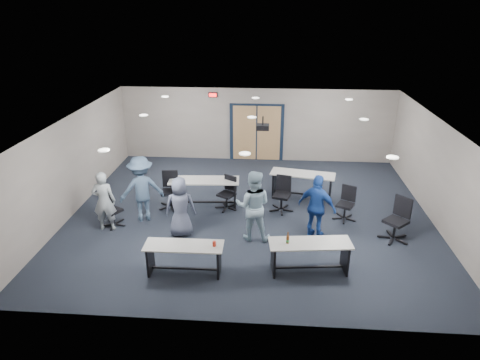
# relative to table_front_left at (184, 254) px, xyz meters

# --- Properties ---
(floor) EXTENTS (10.00, 10.00, 0.00)m
(floor) POSITION_rel_table_front_left_xyz_m (1.29, 2.97, -0.48)
(floor) COLOR black
(floor) RESTS_ON ground
(back_wall) EXTENTS (10.00, 0.04, 2.70)m
(back_wall) POSITION_rel_table_front_left_xyz_m (1.29, 7.47, 0.87)
(back_wall) COLOR gray
(back_wall) RESTS_ON floor
(front_wall) EXTENTS (10.00, 0.04, 2.70)m
(front_wall) POSITION_rel_table_front_left_xyz_m (1.29, -1.53, 0.87)
(front_wall) COLOR gray
(front_wall) RESTS_ON floor
(left_wall) EXTENTS (0.04, 9.00, 2.70)m
(left_wall) POSITION_rel_table_front_left_xyz_m (-3.71, 2.97, 0.87)
(left_wall) COLOR gray
(left_wall) RESTS_ON floor
(right_wall) EXTENTS (0.04, 9.00, 2.70)m
(right_wall) POSITION_rel_table_front_left_xyz_m (6.29, 2.97, 0.87)
(right_wall) COLOR gray
(right_wall) RESTS_ON floor
(ceiling) EXTENTS (10.00, 9.00, 0.04)m
(ceiling) POSITION_rel_table_front_left_xyz_m (1.29, 2.97, 2.22)
(ceiling) COLOR white
(ceiling) RESTS_ON back_wall
(double_door) EXTENTS (2.00, 0.07, 2.20)m
(double_door) POSITION_rel_table_front_left_xyz_m (1.29, 7.43, 0.57)
(double_door) COLOR black
(double_door) RESTS_ON back_wall
(exit_sign) EXTENTS (0.32, 0.07, 0.18)m
(exit_sign) POSITION_rel_table_front_left_xyz_m (-0.31, 7.41, 1.97)
(exit_sign) COLOR black
(exit_sign) RESTS_ON back_wall
(ceiling_projector) EXTENTS (0.35, 0.32, 0.37)m
(ceiling_projector) POSITION_rel_table_front_left_xyz_m (1.59, 3.47, 1.92)
(ceiling_projector) COLOR black
(ceiling_projector) RESTS_ON ceiling
(ceiling_can_lights) EXTENTS (6.24, 5.74, 0.02)m
(ceiling_can_lights) POSITION_rel_table_front_left_xyz_m (1.29, 3.22, 2.19)
(ceiling_can_lights) COLOR white
(ceiling_can_lights) RESTS_ON ceiling
(table_front_left) EXTENTS (1.73, 0.60, 0.81)m
(table_front_left) POSITION_rel_table_front_left_xyz_m (0.00, 0.00, 0.00)
(table_front_left) COLOR #A5A49C
(table_front_left) RESTS_ON floor
(table_front_right) EXTENTS (1.86, 0.80, 1.00)m
(table_front_right) POSITION_rel_table_front_left_xyz_m (2.73, 0.25, 0.03)
(table_front_right) COLOR #A5A49C
(table_front_right) RESTS_ON floor
(table_back_left) EXTENTS (2.06, 0.79, 0.82)m
(table_back_left) POSITION_rel_table_front_left_xyz_m (-0.07, 3.38, 0.08)
(table_back_left) COLOR #A5A49C
(table_back_left) RESTS_ON floor
(table_back_right) EXTENTS (2.01, 1.00, 0.78)m
(table_back_right) POSITION_rel_table_front_left_xyz_m (2.81, 4.18, 0.05)
(table_back_right) COLOR #A5A49C
(table_back_right) RESTS_ON floor
(chair_back_a) EXTENTS (0.75, 0.75, 1.08)m
(chair_back_a) POSITION_rel_table_front_left_xyz_m (-1.05, 3.18, 0.06)
(chair_back_a) COLOR black
(chair_back_a) RESTS_ON floor
(chair_back_b) EXTENTS (0.84, 0.84, 0.97)m
(chair_back_b) POSITION_rel_table_front_left_xyz_m (0.59, 3.22, 0.01)
(chair_back_b) COLOR black
(chair_back_b) RESTS_ON floor
(chair_back_c) EXTENTS (0.78, 0.78, 1.02)m
(chair_back_c) POSITION_rel_table_front_left_xyz_m (2.17, 3.20, 0.03)
(chair_back_c) COLOR black
(chair_back_c) RESTS_ON floor
(chair_back_d) EXTENTS (0.81, 0.81, 0.95)m
(chair_back_d) POSITION_rel_table_front_left_xyz_m (3.90, 2.80, -0.00)
(chair_back_d) COLOR black
(chair_back_d) RESTS_ON floor
(chair_loose_left) EXTENTS (0.82, 0.82, 0.96)m
(chair_loose_left) POSITION_rel_table_front_left_xyz_m (-2.34, 1.99, -0.00)
(chair_loose_left) COLOR black
(chair_loose_left) RESTS_ON floor
(chair_loose_right) EXTENTS (1.00, 1.00, 1.12)m
(chair_loose_right) POSITION_rel_table_front_left_xyz_m (4.98, 1.79, 0.08)
(chair_loose_right) COLOR black
(chair_loose_right) RESTS_ON floor
(person_gray) EXTENTS (0.63, 0.45, 1.63)m
(person_gray) POSITION_rel_table_front_left_xyz_m (-2.44, 1.78, 0.33)
(person_gray) COLOR #9BA5A9
(person_gray) RESTS_ON floor
(person_plaid) EXTENTS (0.83, 0.60, 1.58)m
(person_plaid) POSITION_rel_table_front_left_xyz_m (-0.42, 1.66, 0.31)
(person_plaid) COLOR slate
(person_plaid) RESTS_ON floor
(person_lightblue) EXTENTS (0.92, 0.74, 1.83)m
(person_lightblue) POSITION_rel_table_front_left_xyz_m (1.43, 1.60, 0.44)
(person_lightblue) COLOR #94B2C4
(person_lightblue) RESTS_ON floor
(person_navy) EXTENTS (1.07, 0.85, 1.70)m
(person_navy) POSITION_rel_table_front_left_xyz_m (3.01, 1.78, 0.37)
(person_navy) COLOR navy
(person_navy) RESTS_ON floor
(person_back) EXTENTS (1.36, 1.10, 1.83)m
(person_back) POSITION_rel_table_front_left_xyz_m (-1.62, 2.41, 0.44)
(person_back) COLOR #425A76
(person_back) RESTS_ON floor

